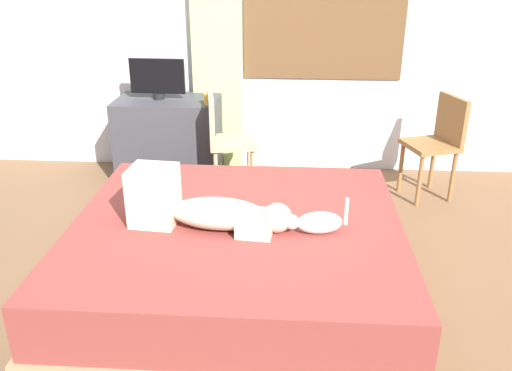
{
  "coord_description": "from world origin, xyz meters",
  "views": [
    {
      "loc": [
        0.22,
        -2.68,
        1.91
      ],
      "look_at": [
        0.02,
        0.32,
        0.61
      ],
      "focal_mm": 37.64,
      "sensor_mm": 36.0,
      "label": 1
    }
  ],
  "objects": [
    {
      "name": "ground_plane",
      "position": [
        0.0,
        0.0,
        0.0
      ],
      "size": [
        16.0,
        16.0,
        0.0
      ],
      "primitive_type": "plane",
      "color": "brown"
    },
    {
      "name": "chair_spare",
      "position": [
        1.43,
        1.6,
        0.51
      ],
      "size": [
        0.48,
        0.48,
        0.86
      ],
      "color": "brown",
      "rests_on": "ground"
    },
    {
      "name": "back_wall_with_window",
      "position": [
        0.01,
        2.26,
        1.45
      ],
      "size": [
        6.4,
        0.14,
        2.9
      ],
      "color": "silver",
      "rests_on": "ground"
    },
    {
      "name": "cat",
      "position": [
        0.38,
        0.01,
        0.53
      ],
      "size": [
        0.36,
        0.15,
        0.21
      ],
      "color": "silver",
      "rests_on": "bed"
    },
    {
      "name": "curtain_left",
      "position": [
        -0.46,
        2.14,
        1.35
      ],
      "size": [
        0.44,
        0.06,
        2.69
      ],
      "primitive_type": "cube",
      "color": "#ADCC75",
      "rests_on": "ground"
    },
    {
      "name": "desk",
      "position": [
        -0.87,
        1.86,
        0.37
      ],
      "size": [
        0.9,
        0.56,
        0.74
      ],
      "color": "#38383D",
      "rests_on": "ground"
    },
    {
      "name": "tv_monitor",
      "position": [
        -0.94,
        1.86,
        0.92
      ],
      "size": [
        0.48,
        0.1,
        0.35
      ],
      "color": "black",
      "rests_on": "desk"
    },
    {
      "name": "person_lying",
      "position": [
        -0.28,
        0.06,
        0.57
      ],
      "size": [
        0.94,
        0.34,
        0.34
      ],
      "color": "#CCB299",
      "rests_on": "bed"
    },
    {
      "name": "chair_by_desk",
      "position": [
        -0.33,
        1.53,
        0.51
      ],
      "size": [
        0.44,
        0.44,
        0.86
      ],
      "color": "tan",
      "rests_on": "ground"
    },
    {
      "name": "cup",
      "position": [
        -0.48,
        1.69,
        0.79
      ],
      "size": [
        0.07,
        0.07,
        0.1
      ],
      "primitive_type": "cylinder",
      "color": "gold",
      "rests_on": "desk"
    },
    {
      "name": "bed",
      "position": [
        -0.08,
        0.12,
        0.23
      ],
      "size": [
        2.0,
        1.86,
        0.46
      ],
      "color": "#997A56",
      "rests_on": "ground"
    }
  ]
}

